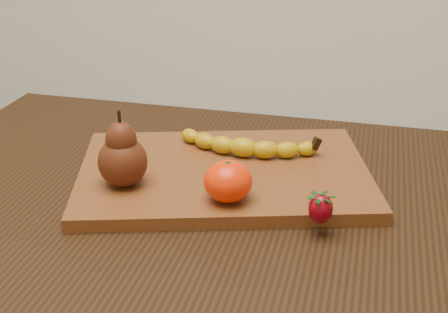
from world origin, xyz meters
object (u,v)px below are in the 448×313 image
(pear, at_px, (122,149))
(mandarin, at_px, (228,181))
(table, at_px, (206,249))
(cutting_board, at_px, (224,174))

(pear, bearing_deg, mandarin, -3.42)
(table, bearing_deg, cutting_board, 74.69)
(table, bearing_deg, pear, -165.06)
(cutting_board, height_order, mandarin, mandarin)
(pear, bearing_deg, cutting_board, 33.58)
(mandarin, bearing_deg, cutting_board, 107.22)
(table, distance_m, cutting_board, 0.12)
(cutting_board, distance_m, mandarin, 0.11)
(pear, relative_size, mandarin, 1.66)
(table, distance_m, pear, 0.21)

